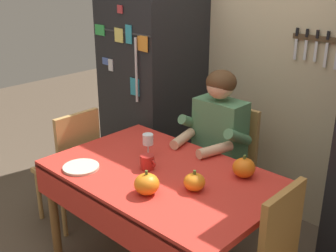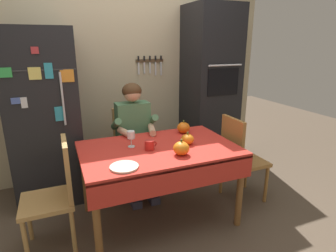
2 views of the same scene
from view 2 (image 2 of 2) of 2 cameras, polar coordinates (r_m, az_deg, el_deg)
name	(u,v)px [view 2 (image 2 of 2)]	position (r m, az deg, el deg)	size (l,w,h in m)	color
ground_plane	(163,223)	(2.81, -1.00, -19.26)	(10.00, 10.00, 0.00)	brown
back_wall_assembly	(127,72)	(3.59, -8.38, 11.01)	(3.70, 0.13, 2.60)	#BCAD89
refrigerator	(45,118)	(3.17, -24.03, 1.58)	(0.68, 0.71, 1.80)	black
wall_oven	(210,91)	(3.68, 8.56, 7.22)	(0.60, 0.64, 2.10)	black
dining_table	(160,156)	(2.55, -1.71, -6.27)	(1.40, 0.90, 0.74)	brown
chair_behind_person	(131,144)	(3.29, -7.63, -3.68)	(0.40, 0.40, 0.93)	tan
seated_person	(135,130)	(3.04, -6.87, -0.85)	(0.47, 0.55, 1.25)	#38384C
chair_right_side	(239,156)	(3.03, 14.44, -5.92)	(0.40, 0.40, 0.93)	#9E6B33
chair_left_side	(56,191)	(2.46, -22.03, -12.29)	(0.40, 0.40, 0.93)	tan
coffee_mug	(150,145)	(2.46, -3.83, -3.92)	(0.11, 0.09, 0.09)	#B2231E
wine_glass	(131,136)	(2.52, -7.64, -1.97)	(0.07, 0.07, 0.15)	white
pumpkin_large	(187,139)	(2.59, 4.03, -2.72)	(0.12, 0.12, 0.12)	orange
pumpkin_medium	(184,128)	(2.91, 3.21, -0.34)	(0.13, 0.13, 0.14)	orange
pumpkin_small	(181,148)	(2.35, 2.75, -4.60)	(0.14, 0.14, 0.14)	orange
serving_tray	(124,167)	(2.15, -9.01, -8.31)	(0.22, 0.22, 0.02)	beige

